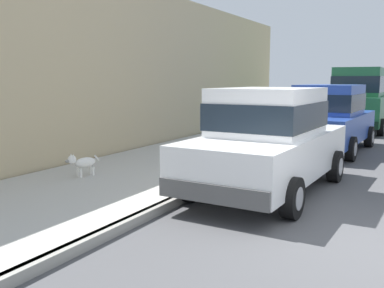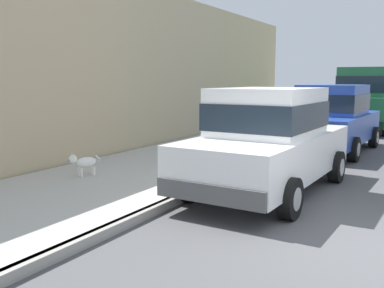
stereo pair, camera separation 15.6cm
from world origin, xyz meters
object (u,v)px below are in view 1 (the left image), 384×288
object	(u,v)px
car_white_sedan	(269,139)
car_blue_sedan	(329,117)
dog_white	(82,162)
car_green_van	(360,96)

from	to	relation	value
car_white_sedan	car_blue_sedan	xyz separation A→B (m)	(0.01, 5.31, 0.00)
car_blue_sedan	dog_white	bearing A→B (deg)	-118.28
car_green_van	dog_white	bearing A→B (deg)	-105.68
car_green_van	dog_white	distance (m)	12.95
dog_white	car_green_van	bearing A→B (deg)	74.32
car_white_sedan	dog_white	size ratio (longest dim) A/B	6.39
car_white_sedan	dog_white	world-z (taller)	car_white_sedan
car_green_van	dog_white	world-z (taller)	car_green_van
car_blue_sedan	dog_white	world-z (taller)	car_blue_sedan
car_blue_sedan	dog_white	distance (m)	7.38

